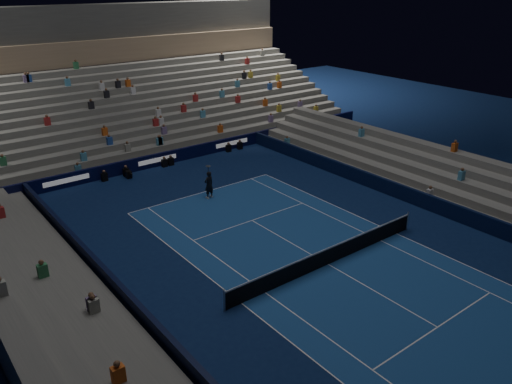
{
  "coord_description": "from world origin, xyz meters",
  "views": [
    {
      "loc": [
        -16.64,
        -15.46,
        13.5
      ],
      "look_at": [
        0.0,
        6.0,
        2.0
      ],
      "focal_mm": 35.7,
      "sensor_mm": 36.0,
      "label": 1
    }
  ],
  "objects": [
    {
      "name": "court_surface",
      "position": [
        0.0,
        0.0,
        0.01
      ],
      "size": [
        10.97,
        23.77,
        0.01
      ],
      "primitive_type": "cube",
      "color": "navy",
      "rests_on": "ground"
    },
    {
      "name": "sponsor_barrier_west",
      "position": [
        -9.7,
        0.0,
        0.5
      ],
      "size": [
        0.25,
        37.0,
        1.0
      ],
      "primitive_type": "cube",
      "color": "black",
      "rests_on": "ground"
    },
    {
      "name": "grandstand_main",
      "position": [
        0.0,
        27.9,
        3.38
      ],
      "size": [
        44.0,
        15.2,
        11.2
      ],
      "color": "slate",
      "rests_on": "ground"
    },
    {
      "name": "tennis_player",
      "position": [
        -0.15,
        10.86,
        0.93
      ],
      "size": [
        0.71,
        0.5,
        1.85
      ],
      "primitive_type": "imported",
      "rotation": [
        0.0,
        0.0,
        3.23
      ],
      "color": "black",
      "rests_on": "ground"
    },
    {
      "name": "sponsor_barrier_east",
      "position": [
        9.7,
        0.0,
        0.5
      ],
      "size": [
        0.25,
        37.0,
        1.0
      ],
      "primitive_type": "cube",
      "color": "black",
      "rests_on": "ground"
    },
    {
      "name": "ground",
      "position": [
        0.0,
        0.0,
        0.0
      ],
      "size": [
        90.0,
        90.0,
        0.0
      ],
      "primitive_type": "plane",
      "color": "#0B1B43",
      "rests_on": "ground"
    },
    {
      "name": "grandstand_west",
      "position": [
        -13.17,
        0.0,
        0.92
      ],
      "size": [
        5.0,
        37.0,
        2.5
      ],
      "color": "#5F5F5B",
      "rests_on": "ground"
    },
    {
      "name": "broadcast_camera",
      "position": [
        -2.81,
        17.5,
        0.27
      ],
      "size": [
        0.42,
        0.84,
        0.52
      ],
      "color": "black",
      "rests_on": "ground"
    },
    {
      "name": "grandstand_east",
      "position": [
        13.17,
        0.0,
        0.92
      ],
      "size": [
        5.0,
        37.0,
        2.5
      ],
      "color": "slate",
      "rests_on": "ground"
    },
    {
      "name": "tennis_net",
      "position": [
        0.0,
        0.0,
        0.5
      ],
      "size": [
        12.9,
        0.1,
        1.1
      ],
      "color": "#B2B2B7",
      "rests_on": "ground"
    },
    {
      "name": "sponsor_barrier_far",
      "position": [
        0.0,
        18.5,
        0.5
      ],
      "size": [
        44.0,
        0.25,
        1.0
      ],
      "primitive_type": "cube",
      "color": "black",
      "rests_on": "ground"
    }
  ]
}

